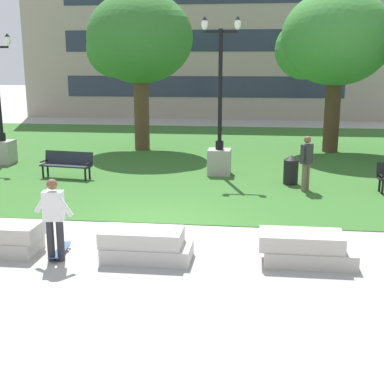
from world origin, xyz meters
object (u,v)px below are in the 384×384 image
Objects in this scene: concrete_block_right at (306,249)px; lamp_post_center at (2,138)px; trash_bin at (291,169)px; concrete_block_left at (145,245)px; skateboard at (60,251)px; lamp_post_left at (220,144)px; park_bench_near_right at (67,163)px; person_bystander_near_lawn at (306,160)px; person_skateboarder at (54,215)px.

concrete_block_right is 0.39× the size of lamp_post_center.
lamp_post_center is at bearing 168.41° from trash_bin.
skateboard is (-1.82, 0.00, -0.22)m from concrete_block_left.
lamp_post_left is at bearing 72.09° from skateboard.
lamp_post_left is 2.78m from trash_bin.
park_bench_near_right is at bearing 120.35° from concrete_block_left.
skateboard is 8.49m from person_bystander_near_lawn.
park_bench_near_right is at bearing -166.92° from lamp_post_left.
lamp_post_center reaches higher than person_bystander_near_lawn.
lamp_post_center is 11.23m from trash_bin.
concrete_block_left is 3.25m from concrete_block_right.
skateboard is (-0.04, 0.30, -0.88)m from person_skateboarder.
trash_bin is at bearing 55.75° from person_skateboarder.
lamp_post_left reaches higher than concrete_block_right.
trash_bin reaches higher than park_bench_near_right.
person_bystander_near_lawn is at bearing -6.37° from park_bench_near_right.
concrete_block_right is (3.24, 0.19, 0.00)m from concrete_block_left.
park_bench_near_right is at bearing 108.50° from skateboard.
trash_bin is (3.34, 7.23, 0.20)m from concrete_block_left.
skateboard is 0.21× the size of lamp_post_center.
lamp_post_left is at bearing -6.91° from lamp_post_center.
trash_bin is 1.07m from person_bystander_near_lawn.
concrete_block_right is 1.99× the size of trash_bin.
trash_bin is at bearing -0.16° from park_bench_near_right.
skateboard is (-5.06, -0.18, -0.22)m from concrete_block_right.
person_skateboarder is at bearing -124.25° from trash_bin.
concrete_block_right is 14.33m from lamp_post_center.
lamp_post_center is 11.81m from person_bystander_near_lawn.
lamp_post_center is at bearing 121.59° from skateboard.
lamp_post_left is at bearing 105.79° from concrete_block_right.
concrete_block_left is at bearing -96.13° from lamp_post_left.
skateboard is at bearing -71.50° from park_bench_near_right.
concrete_block_right is 6.22m from person_bystander_near_lawn.
person_bystander_near_lawn is (0.40, -0.87, 0.48)m from trash_bin.
lamp_post_left is at bearing 153.40° from trash_bin.
person_skateboarder is 0.35× the size of lamp_post_center.
trash_bin reaches higher than concrete_block_right.
concrete_block_left is at bearing -0.13° from skateboard.
concrete_block_left is 12.20m from lamp_post_center.
concrete_block_left is 1.78× the size of skateboard.
park_bench_near_right reaches higher than skateboard.
trash_bin is at bearing 54.46° from skateboard.
lamp_post_left is 5.59× the size of trash_bin.
lamp_post_center reaches higher than park_bench_near_right.
trash_bin is at bearing -26.60° from lamp_post_left.
person_bystander_near_lawn reaches higher than skateboard.
concrete_block_right reaches higher than skateboard.
concrete_block_left is 1.07× the size of person_skateboarder.
skateboard is at bearing -177.92° from concrete_block_right.
trash_bin is (5.12, 7.52, -0.46)m from person_skateboarder.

